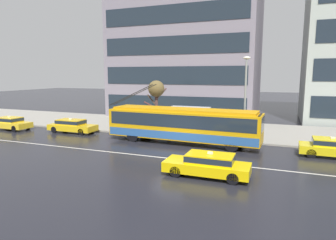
% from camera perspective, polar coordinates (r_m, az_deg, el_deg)
% --- Properties ---
extents(ground_plane, '(160.00, 160.00, 0.00)m').
position_cam_1_polar(ground_plane, '(20.87, 0.59, -6.52)').
color(ground_plane, black).
extents(sidewalk_slab, '(80.00, 10.00, 0.14)m').
position_cam_1_polar(sidewalk_slab, '(30.15, 7.18, -1.66)').
color(sidewalk_slab, gray).
rests_on(sidewalk_slab, ground_plane).
extents(lane_centre_line, '(72.00, 0.14, 0.01)m').
position_cam_1_polar(lane_centre_line, '(19.79, -0.62, -7.37)').
color(lane_centre_line, silver).
rests_on(lane_centre_line, ground_plane).
extents(trolleybus, '(13.06, 2.98, 4.75)m').
position_cam_1_polar(trolleybus, '(23.69, 2.86, -0.80)').
color(trolleybus, orange).
rests_on(trolleybus, ground_plane).
extents(taxi_oncoming_near, '(4.66, 1.74, 1.39)m').
position_cam_1_polar(taxi_oncoming_near, '(16.31, 7.78, -8.46)').
color(taxi_oncoming_near, yellow).
rests_on(taxi_oncoming_near, ground_plane).
extents(taxi_ahead_of_bus, '(4.48, 1.86, 1.39)m').
position_cam_1_polar(taxi_ahead_of_bus, '(22.71, 29.58, -4.60)').
color(taxi_ahead_of_bus, yellow).
rests_on(taxi_ahead_of_bus, ground_plane).
extents(taxi_queued_behind_bus, '(4.70, 1.76, 1.39)m').
position_cam_1_polar(taxi_queued_behind_bus, '(29.60, -18.19, -0.99)').
color(taxi_queued_behind_bus, yellow).
rests_on(taxi_queued_behind_bus, ground_plane).
extents(taxi_far_behind, '(4.27, 1.92, 1.39)m').
position_cam_1_polar(taxi_far_behind, '(33.69, -28.32, -0.46)').
color(taxi_far_behind, yellow).
rests_on(taxi_far_behind, ground_plane).
extents(bus_shelter, '(3.71, 1.74, 2.43)m').
position_cam_1_polar(bus_shelter, '(27.19, 4.26, 1.32)').
color(bus_shelter, gray).
rests_on(bus_shelter, sidewalk_slab).
extents(pedestrian_at_shelter, '(1.36, 1.36, 2.02)m').
position_cam_1_polar(pedestrian_at_shelter, '(27.04, 7.92, 0.83)').
color(pedestrian_at_shelter, '#585843').
rests_on(pedestrian_at_shelter, sidewalk_slab).
extents(pedestrian_approaching_curb, '(0.39, 0.39, 1.64)m').
position_cam_1_polar(pedestrian_approaching_curb, '(27.96, -2.96, -0.28)').
color(pedestrian_approaching_curb, black).
rests_on(pedestrian_approaching_curb, sidewalk_slab).
extents(pedestrian_walking_past, '(1.28, 1.28, 2.06)m').
position_cam_1_polar(pedestrian_walking_past, '(26.59, 0.01, 0.84)').
color(pedestrian_walking_past, '#4B453F').
rests_on(pedestrian_walking_past, sidewalk_slab).
extents(street_lamp, '(0.60, 0.32, 6.85)m').
position_cam_1_polar(street_lamp, '(25.04, 14.84, 5.45)').
color(street_lamp, gray).
rests_on(street_lamp, sidewalk_slab).
extents(street_tree_bare, '(2.14, 1.64, 4.81)m').
position_cam_1_polar(street_tree_bare, '(29.37, -2.29, 5.73)').
color(street_tree_bare, brown).
rests_on(street_tree_bare, sidewalk_slab).
extents(office_tower_corner_left, '(18.99, 12.50, 18.01)m').
position_cam_1_polar(office_tower_corner_left, '(40.98, 3.79, 13.70)').
color(office_tower_corner_left, gray).
rests_on(office_tower_corner_left, ground_plane).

